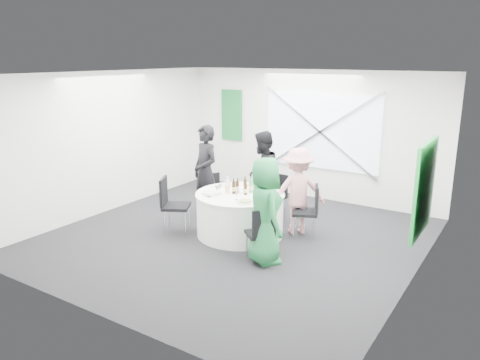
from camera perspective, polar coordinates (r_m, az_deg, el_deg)
The scene contains 48 objects.
floor at distance 8.23m, azimuth -0.76°, elevation -7.04°, with size 6.00×6.00×0.00m, color black.
ceiling at distance 7.64m, azimuth -0.83°, elevation 12.83°, with size 6.00×6.00×0.00m, color white.
wall_back at distance 10.41m, azimuth 8.38°, elevation 5.48°, with size 6.00×6.00×0.00m, color white.
wall_front at distance 5.65m, azimuth -17.82°, elevation -3.13°, with size 6.00×6.00×0.00m, color white.
wall_left at distance 9.76m, azimuth -15.70°, elevation 4.47°, with size 6.00×6.00×0.00m, color white.
wall_right at distance 6.70m, azimuth 21.17°, elevation -0.63°, with size 6.00×6.00×0.00m, color white.
window_panel at distance 10.24m, azimuth 9.84°, elevation 5.83°, with size 2.60×0.03×1.60m, color white.
window_brace_a at distance 10.20m, azimuth 9.75°, elevation 5.81°, with size 0.05×0.05×3.16m, color silver.
window_brace_b at distance 10.20m, azimuth 9.75°, elevation 5.81°, with size 0.05×0.05×3.16m, color silver.
green_banner at distance 11.28m, azimuth -1.03°, elevation 7.90°, with size 0.55×0.04×1.20m, color #13622C.
green_sign at distance 7.33m, azimuth 21.55°, elevation -1.01°, with size 0.05×1.20×1.40m, color #198E35.
banquet_table at distance 8.26m, azimuth 0.00°, elevation -4.16°, with size 1.56×1.56×0.76m.
chair_back at distance 9.14m, azimuth 4.46°, elevation -1.55°, with size 0.42×0.42×0.85m.
chair_back_left at distance 9.29m, azimuth -3.26°, elevation -1.38°, with size 0.52×0.51×0.82m.
chair_back_right at distance 8.17m, azimuth 8.47°, elevation -3.32°, with size 0.57×0.57×0.93m.
chair_front_right at distance 7.15m, azimuth 2.65°, elevation -6.18°, with size 0.56×0.56×0.87m.
chair_front_left at distance 8.37m, azimuth -8.43°, elevation -2.51°, with size 0.62×0.62×1.01m.
person_man_back_left at distance 9.08m, azimuth -4.22°, elevation 1.02°, with size 0.66×0.43×1.81m, color black.
person_man_back at distance 9.18m, azimuth 2.73°, elevation 0.78°, with size 0.81×0.45×1.68m, color black.
person_woman_pink at distance 8.29m, azimuth 7.04°, elevation -1.35°, with size 1.00×0.46×1.55m, color pink.
person_woman_green at distance 7.06m, azimuth 3.05°, elevation -3.76°, with size 0.80×0.52×1.64m, color #21793E.
plate_back at distance 8.66m, azimuth 1.60°, elevation -0.57°, with size 0.29×0.29×0.01m.
plate_back_left at distance 8.60m, azimuth -1.58°, elevation -0.67°, with size 0.27×0.27×0.01m.
plate_back_right at distance 8.20m, azimuth 3.42°, elevation -1.41°, with size 0.28×0.28×0.04m.
plate_front_right at distance 7.63m, azimuth 0.66°, elevation -2.65°, with size 0.30×0.30×0.04m.
plate_front_left at distance 8.16m, azimuth -3.84°, elevation -1.58°, with size 0.26×0.26×0.01m.
napkin at distance 8.00m, azimuth -3.79°, elevation -1.68°, with size 0.17×0.11×0.05m, color white.
beer_bottle_a at distance 8.14m, azimuth -0.33°, elevation -0.88°, with size 0.06×0.06×0.27m.
beer_bottle_b at distance 8.23m, azimuth 0.62°, elevation -0.69°, with size 0.06×0.06×0.27m.
beer_bottle_c at distance 8.03m, azimuth 0.68°, elevation -1.17°, with size 0.06×0.06×0.24m.
beer_bottle_d at distance 8.10m, azimuth -0.77°, elevation -0.97°, with size 0.06×0.06×0.27m.
green_water_bottle at distance 8.15m, azimuth 1.35°, elevation -0.81°, with size 0.08×0.08×0.29m.
clear_water_bottle at distance 8.13m, azimuth -1.54°, elevation -0.80°, with size 0.08×0.08×0.30m.
wine_glass_a at distance 7.74m, azimuth -0.41°, elevation -1.56°, with size 0.07×0.07×0.17m.
wine_glass_b at distance 8.36m, azimuth 2.18°, elevation -0.30°, with size 0.07×0.07×0.17m.
wine_glass_c at distance 8.49m, azimuth -0.49°, elevation -0.06°, with size 0.07×0.07×0.17m.
wine_glass_d at distance 8.09m, azimuth -2.49°, elevation -0.82°, with size 0.07×0.07×0.17m.
wine_glass_e at distance 8.20m, azimuth 2.28°, elevation -0.60°, with size 0.07×0.07×0.17m.
wine_glass_f at distance 8.12m, azimuth 2.99°, elevation -0.78°, with size 0.07×0.07×0.17m.
wine_glass_g at distance 8.00m, azimuth -2.83°, elevation -1.01°, with size 0.07×0.07×0.17m.
fork_a at distance 7.94m, azimuth 3.84°, elevation -2.06°, with size 0.01×0.15×0.01m, color silver.
knife_a at distance 8.34m, azimuth 3.72°, elevation -1.23°, with size 0.01×0.15×0.01m, color silver.
fork_b at distance 8.23m, azimuth -3.98°, elevation -1.46°, with size 0.01×0.15×0.01m, color silver.
knife_b at distance 7.95m, azimuth -3.85°, elevation -2.05°, with size 0.01×0.15×0.01m, color silver.
fork_c at distance 7.59m, azimuth 0.28°, elevation -2.85°, with size 0.01×0.15×0.01m, color silver.
knife_c at distance 7.68m, azimuth 2.35°, elevation -2.64°, with size 0.01×0.15×0.01m, color silver.
fork_d at distance 8.69m, azimuth -0.32°, elevation -0.53°, with size 0.01×0.15×0.01m, color silver.
knife_d at distance 8.51m, azimuth -2.94°, elevation -0.89°, with size 0.01×0.15×0.01m, color silver.
Camera 1 is at (4.21, -6.37, 3.08)m, focal length 35.00 mm.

